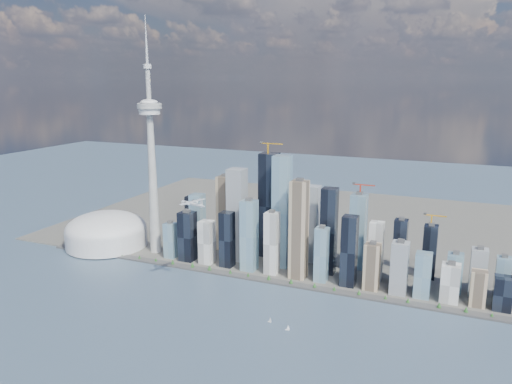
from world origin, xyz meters
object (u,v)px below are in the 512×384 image
at_px(dome_stadium, 106,232).
at_px(sailboat_west, 270,320).
at_px(needle_tower, 152,157).
at_px(airplane, 192,204).
at_px(sailboat_east, 288,328).

bearing_deg(dome_stadium, sailboat_west, -22.25).
relative_size(needle_tower, airplane, 8.84).
height_order(airplane, sailboat_west, airplane).
distance_m(airplane, sailboat_west, 259.05).
distance_m(dome_stadium, sailboat_west, 570.64).
distance_m(needle_tower, sailboat_west, 504.74).
bearing_deg(airplane, dome_stadium, 170.23).
height_order(needle_tower, sailboat_east, needle_tower).
bearing_deg(dome_stadium, airplane, -25.50).
bearing_deg(needle_tower, sailboat_west, -30.24).
height_order(needle_tower, dome_stadium, needle_tower).
bearing_deg(needle_tower, sailboat_east, -29.45).
distance_m(airplane, sailboat_east, 289.18).
bearing_deg(needle_tower, airplane, -40.14).
bearing_deg(dome_stadium, sailboat_east, -22.15).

